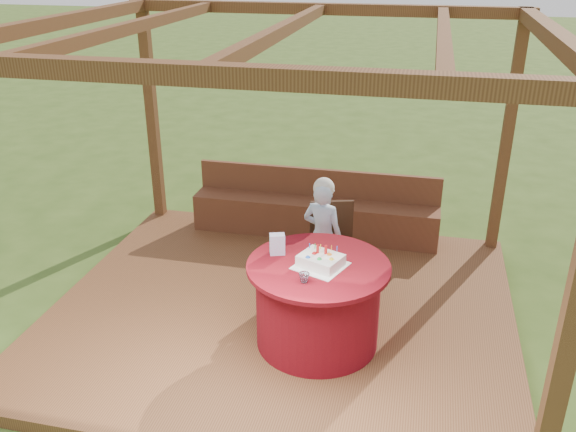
{
  "coord_description": "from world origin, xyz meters",
  "views": [
    {
      "loc": [
        1.22,
        -5.04,
        3.43
      ],
      "look_at": [
        0.0,
        0.25,
        1.0
      ],
      "focal_mm": 38.0,
      "sensor_mm": 36.0,
      "label": 1
    }
  ],
  "objects_px": {
    "gift_bag": "(277,244)",
    "chair": "(332,241)",
    "drinking_glass": "(304,278)",
    "birthday_cake": "(321,261)",
    "table": "(318,303)",
    "elderly_woman": "(323,234)",
    "bench": "(315,214)"
  },
  "relations": [
    {
      "from": "bench",
      "to": "table",
      "type": "xyz_separation_m",
      "value": [
        0.44,
        -2.21,
        0.14
      ]
    },
    {
      "from": "elderly_woman",
      "to": "birthday_cake",
      "type": "relative_size",
      "value": 2.42
    },
    {
      "from": "bench",
      "to": "gift_bag",
      "type": "xyz_separation_m",
      "value": [
        0.05,
        -2.1,
        0.62
      ]
    },
    {
      "from": "gift_bag",
      "to": "chair",
      "type": "bearing_deg",
      "value": 50.02
    },
    {
      "from": "elderly_woman",
      "to": "gift_bag",
      "type": "distance_m",
      "value": 0.92
    },
    {
      "from": "elderly_woman",
      "to": "drinking_glass",
      "type": "height_order",
      "value": "elderly_woman"
    },
    {
      "from": "elderly_woman",
      "to": "gift_bag",
      "type": "relative_size",
      "value": 6.47
    },
    {
      "from": "chair",
      "to": "elderly_woman",
      "type": "bearing_deg",
      "value": -133.46
    },
    {
      "from": "gift_bag",
      "to": "table",
      "type": "bearing_deg",
      "value": -35.13
    },
    {
      "from": "elderly_woman",
      "to": "drinking_glass",
      "type": "bearing_deg",
      "value": -87.02
    },
    {
      "from": "drinking_glass",
      "to": "birthday_cake",
      "type": "bearing_deg",
      "value": 74.29
    },
    {
      "from": "chair",
      "to": "gift_bag",
      "type": "distance_m",
      "value": 1.07
    },
    {
      "from": "drinking_glass",
      "to": "bench",
      "type": "bearing_deg",
      "value": 98.52
    },
    {
      "from": "gift_bag",
      "to": "drinking_glass",
      "type": "height_order",
      "value": "gift_bag"
    },
    {
      "from": "bench",
      "to": "gift_bag",
      "type": "bearing_deg",
      "value": -88.71
    },
    {
      "from": "table",
      "to": "chair",
      "type": "distance_m",
      "value": 1.05
    },
    {
      "from": "elderly_woman",
      "to": "gift_bag",
      "type": "height_order",
      "value": "elderly_woman"
    },
    {
      "from": "bench",
      "to": "gift_bag",
      "type": "height_order",
      "value": "gift_bag"
    },
    {
      "from": "gift_bag",
      "to": "elderly_woman",
      "type": "bearing_deg",
      "value": 53.27
    },
    {
      "from": "elderly_woman",
      "to": "gift_bag",
      "type": "bearing_deg",
      "value": -107.62
    },
    {
      "from": "chair",
      "to": "elderly_woman",
      "type": "height_order",
      "value": "elderly_woman"
    },
    {
      "from": "table",
      "to": "gift_bag",
      "type": "xyz_separation_m",
      "value": [
        -0.39,
        0.11,
        0.49
      ]
    },
    {
      "from": "table",
      "to": "birthday_cake",
      "type": "bearing_deg",
      "value": -51.62
    },
    {
      "from": "chair",
      "to": "gift_bag",
      "type": "relative_size",
      "value": 4.75
    },
    {
      "from": "table",
      "to": "chair",
      "type": "bearing_deg",
      "value": 92.07
    },
    {
      "from": "bench",
      "to": "chair",
      "type": "distance_m",
      "value": 1.26
    },
    {
      "from": "bench",
      "to": "chair",
      "type": "xyz_separation_m",
      "value": [
        0.4,
        -1.17,
        0.24
      ]
    },
    {
      "from": "table",
      "to": "gift_bag",
      "type": "bearing_deg",
      "value": 163.98
    },
    {
      "from": "gift_bag",
      "to": "birthday_cake",
      "type": "bearing_deg",
      "value": -37.88
    },
    {
      "from": "chair",
      "to": "drinking_glass",
      "type": "distance_m",
      "value": 1.41
    },
    {
      "from": "birthday_cake",
      "to": "table",
      "type": "bearing_deg",
      "value": 128.38
    },
    {
      "from": "birthday_cake",
      "to": "elderly_woman",
      "type": "bearing_deg",
      "value": 98.69
    }
  ]
}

